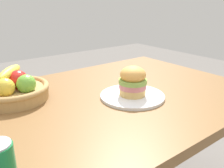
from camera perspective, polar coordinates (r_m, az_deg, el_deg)
The scene contains 4 objects.
dining_table at distance 1.07m, azimuth -2.70°, elevation -8.32°, with size 1.40×0.90×0.75m.
plate at distance 1.04m, azimuth 4.79°, elevation -2.82°, with size 0.27×0.27×0.01m, color white.
sandwich at distance 1.01m, azimuth 4.90°, elevation 0.72°, with size 0.12×0.12×0.12m.
fruit_basket at distance 1.08m, azimuth -22.17°, elevation -0.95°, with size 0.29×0.29×0.14m.
Camera 1 is at (-0.54, -0.78, 1.15)m, focal length 38.92 mm.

